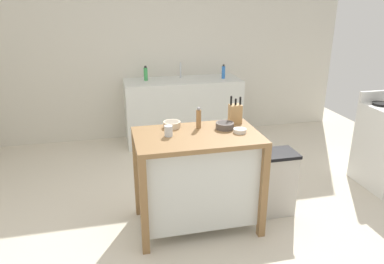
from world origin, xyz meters
TOP-DOWN VIEW (x-y plane):
  - ground_plane at (0.00, 0.00)m, footprint 6.65×6.65m
  - wall_back at (0.00, 2.59)m, footprint 5.65×0.10m
  - kitchen_island at (0.01, 0.10)m, footprint 1.07×0.65m
  - knife_block at (0.42, 0.33)m, footprint 0.11×0.09m
  - bowl_ceramic_small at (0.28, 0.19)m, footprint 0.16×0.16m
  - bowl_ceramic_wide at (-0.17, 0.33)m, footprint 0.15×0.15m
  - bowl_stoneware_deep at (0.38, 0.06)m, footprint 0.11×0.11m
  - drinking_cup at (-0.23, 0.12)m, footprint 0.07×0.07m
  - pepper_grinder at (0.06, 0.26)m, footprint 0.04×0.04m
  - trash_bin at (0.78, 0.14)m, footprint 0.36×0.28m
  - sink_counter at (0.33, 2.24)m, footprint 1.63×0.60m
  - sink_faucet at (0.33, 2.38)m, footprint 0.02×0.02m
  - bottle_hand_soap at (0.91, 2.20)m, footprint 0.05×0.05m
  - bottle_spray_cleaner at (-0.18, 2.32)m, footprint 0.05×0.05m

SIDE VIEW (x-z plane):
  - ground_plane at x=0.00m, z-range 0.00..0.00m
  - trash_bin at x=0.78m, z-range 0.00..0.63m
  - sink_counter at x=0.33m, z-range 0.00..0.90m
  - kitchen_island at x=0.01m, z-range 0.05..0.94m
  - bowl_stoneware_deep at x=0.38m, z-range 0.89..0.92m
  - bowl_ceramic_wide at x=-0.17m, z-range 0.89..0.94m
  - bowl_ceramic_small at x=0.28m, z-range 0.89..0.94m
  - drinking_cup at x=-0.23m, z-range 0.89..0.98m
  - knife_block at x=0.42m, z-range 0.85..1.10m
  - pepper_grinder at x=0.06m, z-range 0.88..1.07m
  - bottle_hand_soap at x=0.91m, z-range 0.89..1.09m
  - bottle_spray_cleaner at x=-0.18m, z-range 0.89..1.09m
  - sink_faucet at x=0.33m, z-range 0.89..1.11m
  - wall_back at x=0.00m, z-range 0.00..2.60m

